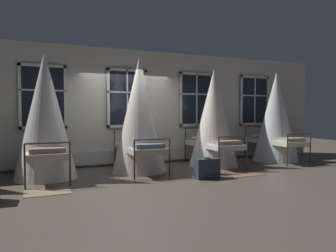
# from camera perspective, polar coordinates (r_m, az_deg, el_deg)

# --- Properties ---
(ground) EXTENTS (24.31, 24.31, 0.00)m
(ground) POSITION_cam_1_polar(r_m,az_deg,el_deg) (7.97, -5.51, -8.06)
(ground) COLOR brown
(back_wall_with_windows) EXTENTS (13.16, 0.10, 3.20)m
(back_wall_with_windows) POSITION_cam_1_polar(r_m,az_deg,el_deg) (8.86, -7.61, 3.40)
(back_wall_with_windows) COLOR beige
(back_wall_with_windows) RESTS_ON ground
(window_bank) EXTENTS (9.78, 0.10, 2.59)m
(window_bank) POSITION_cam_1_polar(r_m,az_deg,el_deg) (8.76, -7.38, -0.54)
(window_bank) COLOR black
(window_bank) RESTS_ON ground
(cot_second) EXTENTS (1.34, 1.91, 2.79)m
(cot_second) POSITION_cam_1_polar(r_m,az_deg,el_deg) (7.39, -21.41, 1.53)
(cot_second) COLOR #4C3323
(cot_second) RESTS_ON ground
(cot_third) EXTENTS (1.34, 1.90, 2.83)m
(cot_third) POSITION_cam_1_polar(r_m,az_deg,el_deg) (7.74, -5.22, 1.87)
(cot_third) COLOR #4C3323
(cot_third) RESTS_ON ground
(cot_fourth) EXTENTS (1.34, 1.90, 2.64)m
(cot_fourth) POSITION_cam_1_polar(r_m,az_deg,el_deg) (8.61, 8.31, 1.30)
(cot_fourth) COLOR #4C3323
(cot_fourth) RESTS_ON ground
(cot_fifth) EXTENTS (1.34, 1.91, 2.66)m
(cot_fifth) POSITION_cam_1_polar(r_m,az_deg,el_deg) (9.96, 19.01, 1.40)
(cot_fifth) COLOR #4C3323
(cot_fifth) RESTS_ON ground
(rug_second) EXTENTS (0.81, 0.57, 0.01)m
(rug_second) POSITION_cam_1_polar(r_m,az_deg,el_deg) (6.23, -21.08, -11.15)
(rug_second) COLOR #8E7A5B
(rug_second) RESTS_ON ground
(rug_fourth) EXTENTS (0.83, 0.60, 0.01)m
(rug_fourth) POSITION_cam_1_polar(r_m,az_deg,el_deg) (7.67, 13.63, -8.49)
(rug_fourth) COLOR brown
(rug_fourth) RESTS_ON ground
(suitcase_dark) EXTENTS (0.56, 0.22, 0.47)m
(suitcase_dark) POSITION_cam_1_polar(r_m,az_deg,el_deg) (7.01, 7.16, -7.67)
(suitcase_dark) COLOR #2D3342
(suitcase_dark) RESTS_ON ground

